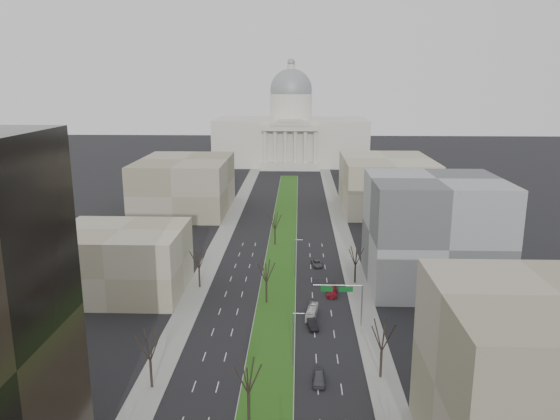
% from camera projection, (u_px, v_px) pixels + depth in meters
% --- Properties ---
extents(ground, '(600.00, 600.00, 0.00)m').
position_uv_depth(ground, '(282.00, 245.00, 150.48)').
color(ground, black).
rests_on(ground, ground).
extents(median, '(8.00, 222.03, 0.20)m').
position_uv_depth(median, '(282.00, 246.00, 149.48)').
color(median, '#999993').
rests_on(median, ground).
extents(sidewalk_left, '(5.00, 330.00, 0.15)m').
position_uv_depth(sidewalk_left, '(204.00, 276.00, 126.77)').
color(sidewalk_left, gray).
rests_on(sidewalk_left, ground).
extents(sidewalk_right, '(5.00, 330.00, 0.15)m').
position_uv_depth(sidewalk_right, '(355.00, 278.00, 125.59)').
color(sidewalk_right, gray).
rests_on(sidewalk_right, ground).
extents(capitol, '(80.00, 46.00, 55.00)m').
position_uv_depth(capitol, '(291.00, 133.00, 292.00)').
color(capitol, beige).
rests_on(capitol, ground).
extents(building_beige_left, '(26.00, 22.00, 14.00)m').
position_uv_depth(building_beige_left, '(122.00, 261.00, 115.95)').
color(building_beige_left, tan).
rests_on(building_beige_left, ground).
extents(building_tan_right, '(26.00, 24.00, 22.00)m').
position_uv_depth(building_tan_right, '(551.00, 387.00, 61.29)').
color(building_tan_right, gray).
rests_on(building_tan_right, ground).
extents(building_grey_right, '(28.00, 26.00, 24.00)m').
position_uv_depth(building_grey_right, '(433.00, 232.00, 119.32)').
color(building_grey_right, '#5A5D5F').
rests_on(building_grey_right, ground).
extents(building_far_left, '(30.00, 40.00, 18.00)m').
position_uv_depth(building_far_left, '(185.00, 185.00, 188.42)').
color(building_far_left, gray).
rests_on(building_far_left, ground).
extents(building_far_right, '(30.00, 40.00, 18.00)m').
position_uv_depth(building_far_right, '(386.00, 184.00, 190.91)').
color(building_far_right, tan).
rests_on(building_far_right, ground).
extents(tree_left_mid, '(5.40, 5.40, 9.72)m').
position_uv_depth(tree_left_mid, '(149.00, 345.00, 79.47)').
color(tree_left_mid, black).
rests_on(tree_left_mid, ground).
extents(tree_left_far, '(5.28, 5.28, 9.50)m').
position_uv_depth(tree_left_far, '(199.00, 258.00, 118.37)').
color(tree_left_far, black).
rests_on(tree_left_far, ground).
extents(tree_right_mid, '(5.52, 5.52, 9.94)m').
position_uv_depth(tree_right_mid, '(382.00, 335.00, 82.16)').
color(tree_right_mid, black).
rests_on(tree_right_mid, ground).
extents(tree_right_far, '(5.04, 5.04, 9.07)m').
position_uv_depth(tree_right_far, '(356.00, 255.00, 121.17)').
color(tree_right_far, black).
rests_on(tree_right_far, ground).
extents(tree_median_a, '(5.40, 5.40, 9.72)m').
position_uv_depth(tree_median_a, '(248.00, 376.00, 71.19)').
color(tree_median_a, black).
rests_on(tree_median_a, ground).
extents(tree_median_b, '(5.40, 5.40, 9.72)m').
position_uv_depth(tree_median_b, '(266.00, 271.00, 110.05)').
color(tree_median_b, black).
rests_on(tree_median_b, ground).
extents(tree_median_c, '(5.40, 5.40, 9.72)m').
position_uv_depth(tree_median_c, '(275.00, 221.00, 148.91)').
color(tree_median_c, black).
rests_on(tree_median_c, ground).
extents(streetlamp_median_b, '(1.90, 0.20, 9.16)m').
position_uv_depth(streetlamp_median_b, '(293.00, 338.00, 86.08)').
color(streetlamp_median_b, gray).
rests_on(streetlamp_median_b, ground).
extents(streetlamp_median_c, '(1.90, 0.20, 9.16)m').
position_uv_depth(streetlamp_median_c, '(295.00, 258.00, 124.94)').
color(streetlamp_median_c, gray).
rests_on(streetlamp_median_c, ground).
extents(mast_arm_signs, '(9.12, 0.24, 8.09)m').
position_uv_depth(mast_arm_signs, '(347.00, 295.00, 100.04)').
color(mast_arm_signs, gray).
rests_on(mast_arm_signs, ground).
extents(car_grey_near, '(2.11, 4.73, 1.58)m').
position_uv_depth(car_grey_near, '(319.00, 378.00, 82.19)').
color(car_grey_near, '#45474C').
rests_on(car_grey_near, ground).
extents(car_black, '(2.29, 4.82, 1.53)m').
position_uv_depth(car_black, '(312.00, 324.00, 100.40)').
color(car_black, black).
rests_on(car_black, ground).
extents(car_red, '(2.56, 5.47, 1.54)m').
position_uv_depth(car_red, '(332.00, 292.00, 115.66)').
color(car_red, maroon).
rests_on(car_red, ground).
extents(car_grey_far, '(2.85, 5.05, 1.33)m').
position_uv_depth(car_grey_far, '(317.00, 263.00, 133.61)').
color(car_grey_far, '#424549').
rests_on(car_grey_far, ground).
extents(box_van, '(2.70, 7.11, 1.93)m').
position_uv_depth(box_van, '(312.00, 312.00, 105.09)').
color(box_van, white).
rests_on(box_van, ground).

